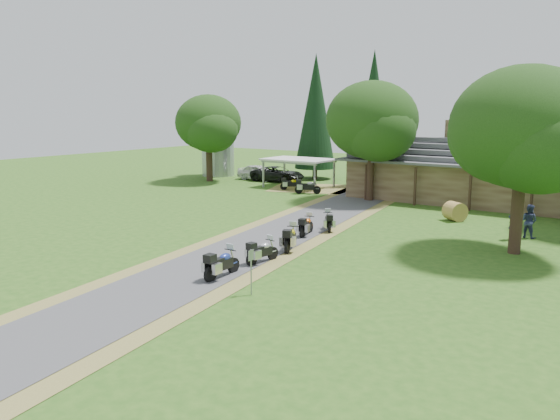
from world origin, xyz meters
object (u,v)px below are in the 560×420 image
Objects in this scene: carport at (299,173)px; motorcycle_row_b at (262,250)px; motorcycle_row_e at (328,220)px; car_white_sedan at (259,170)px; car_dark_suv at (278,170)px; lodge at (488,170)px; motorcycle_row_c at (291,237)px; motorcycle_row_a at (222,262)px; motorcycle_carport_a at (292,183)px; silo at (218,143)px; motorcycle_carport_b at (308,186)px; motorcycle_row_d at (306,225)px; hay_bale at (455,211)px.

carport reaches higher than motorcycle_row_b.
motorcycle_row_b reaches higher than motorcycle_row_e.
car_dark_suv is (2.18, 0.18, 0.14)m from car_white_sedan.
lodge is 21.17m from motorcycle_row_c.
motorcycle_row_a reaches higher than motorcycle_row_e.
silo is at bearing 122.19° from motorcycle_carport_a.
lodge reaches higher than car_dark_suv.
motorcycle_carport_b reaches higher than motorcycle_row_b.
motorcycle_row_b is at bearing 179.02° from motorcycle_row_d.
car_dark_suv is at bearing 7.65° from motorcycle_row_e.
motorcycle_row_b is at bearing 163.95° from motorcycle_row_c.
car_white_sedan is 3.26× the size of motorcycle_row_d.
car_dark_suv is at bearing 149.82° from carport.
lodge reaches higher than motorcycle_row_a.
motorcycle_carport_a is at bearing 12.06° from motorcycle_row_c.
lodge is 18.35m from motorcycle_row_d.
motorcycle_row_a is at bearing 149.64° from motorcycle_row_e.
motorcycle_row_e is at bearing -51.94° from carport.
car_dark_suv reaches higher than motorcycle_carport_a.
lodge reaches higher than car_white_sedan.
hay_bale reaches higher than motorcycle_row_e.
motorcycle_row_e is at bearing -80.37° from motorcycle_carport_b.
motorcycle_row_a is at bearing 160.69° from motorcycle_row_c.
motorcycle_row_e is (17.31, -16.25, -0.38)m from car_white_sedan.
silo is 12.56m from carport.
silo is 36.68m from motorcycle_row_a.
motorcycle_row_a is 2.79m from motorcycle_row_b.
motorcycle_row_c is at bearing -94.66° from motorcycle_carport_a.
motorcycle_carport_a is at bearing 25.55° from motorcycle_row_a.
silo is 13.55m from motorcycle_carport_a.
motorcycle_row_b is 1.47× the size of hay_bale.
silo reaches higher than motorcycle_carport_b.
carport is 3.11× the size of motorcycle_carport_b.
motorcycle_carport_a is at bearing 161.54° from hay_bale.
motorcycle_row_c is (-0.25, 2.74, 0.06)m from motorcycle_row_b.
car_white_sedan reaches higher than motorcycle_row_e.
motorcycle_row_c is (17.97, -21.27, -0.30)m from car_white_sedan.
motorcycle_row_d is at bearing -56.18° from carport.
car_dark_suv is at bearing 25.64° from motorcycle_row_d.
motorcycle_row_c is at bearing 152.54° from motorcycle_row_e.
motorcycle_row_e is 14.14m from motorcycle_carport_b.
lodge is 23.81m from motorcycle_row_b.
motorcycle_row_b is 1.00× the size of motorcycle_carport_a.
motorcycle_row_c is at bearing -87.95° from motorcycle_carport_b.
car_dark_suv reaches higher than hay_bale.
silo is 1.15× the size of carport.
hay_bale is (0.25, -8.55, -1.84)m from lodge.
lodge is 12.26× the size of motorcycle_row_e.
car_dark_suv is at bearing 99.13° from motorcycle_carport_a.
silo is 6.52m from car_white_sedan.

